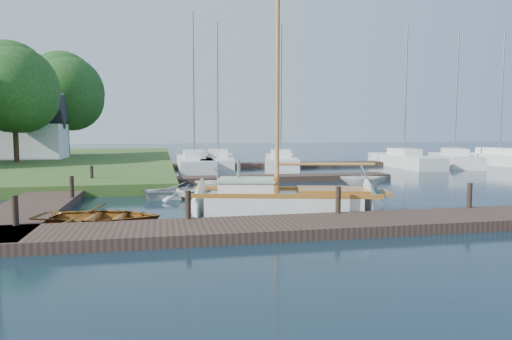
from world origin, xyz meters
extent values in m
plane|color=black|center=(0.00, 0.00, 0.00)|extent=(160.00, 160.00, 0.00)
cube|color=#32241C|center=(0.00, -6.00, 0.15)|extent=(18.00, 2.20, 0.30)
cube|color=#32241C|center=(-8.00, 2.00, 0.15)|extent=(2.20, 18.00, 0.30)
cube|color=#32241C|center=(2.00, 6.50, 0.15)|extent=(14.00, 1.60, 0.30)
cube|color=#32241C|center=(10.00, 16.00, 0.15)|extent=(30.00, 1.60, 0.30)
cylinder|color=black|center=(-7.50, -5.00, 0.70)|extent=(0.16, 0.16, 0.80)
cylinder|color=black|center=(-3.00, -5.00, 0.70)|extent=(0.16, 0.16, 0.80)
cylinder|color=black|center=(1.50, -5.00, 0.70)|extent=(0.16, 0.16, 0.80)
cylinder|color=black|center=(6.00, -5.00, 0.70)|extent=(0.16, 0.16, 0.80)
cylinder|color=black|center=(-7.00, 0.00, 0.70)|extent=(0.16, 0.16, 0.80)
cylinder|color=black|center=(-7.00, 5.00, 0.70)|extent=(0.16, 0.16, 0.80)
cube|color=silver|center=(0.23, -3.32, 0.23)|extent=(5.34, 3.15, 0.90)
cone|color=silver|center=(3.19, -4.06, 0.23)|extent=(1.74, 2.22, 1.96)
cone|color=silver|center=(-2.63, -2.61, 0.23)|extent=(1.45, 2.14, 1.96)
cube|color=brown|center=(0.46, -2.41, 0.74)|extent=(6.04, 1.62, 0.14)
cube|color=brown|center=(0.00, -4.24, 0.74)|extent=(6.04, 1.62, 0.14)
cube|color=brown|center=(3.53, -4.15, 0.74)|extent=(0.38, 1.10, 0.14)
cube|color=silver|center=(-0.94, -3.03, 0.90)|extent=(2.09, 1.80, 0.44)
cube|color=#9EB792|center=(-0.94, -3.03, 1.15)|extent=(2.21, 1.92, 0.08)
cube|color=brown|center=(-0.02, -3.26, 0.98)|extent=(0.46, 1.39, 0.60)
cylinder|color=slate|center=(-1.16, -2.67, 1.48)|extent=(0.12, 0.12, 0.60)
cube|color=brown|center=(1.78, -3.71, 0.78)|extent=(2.50, 1.99, 0.20)
cylinder|color=olive|center=(0.03, -3.28, 4.88)|extent=(0.14, 0.14, 8.40)
cylinder|color=olive|center=(1.59, -3.66, 1.68)|extent=(3.13, 0.87, 0.10)
imported|color=brown|center=(-5.53, -4.15, 0.37)|extent=(4.04, 3.24, 0.74)
imported|color=silver|center=(-2.73, 1.22, 0.35)|extent=(3.73, 2.93, 0.70)
imported|color=silver|center=(-1.18, 2.34, 0.61)|extent=(2.82, 2.63, 1.21)
imported|color=silver|center=(5.99, 2.78, 0.61)|extent=(2.70, 2.46, 1.22)
cube|color=silver|center=(-1.48, 13.85, 0.45)|extent=(2.26, 8.77, 0.90)
cube|color=silver|center=(-1.48, 13.85, 1.15)|extent=(1.42, 3.07, 0.50)
cylinder|color=slate|center=(-1.48, 13.85, 5.85)|extent=(0.12, 0.12, 9.90)
cube|color=silver|center=(0.28, 14.75, 0.45)|extent=(3.36, 9.14, 0.90)
cube|color=silver|center=(0.28, 14.75, 1.15)|extent=(1.80, 3.28, 0.50)
cylinder|color=slate|center=(0.28, 14.75, 5.63)|extent=(0.12, 0.12, 9.47)
cube|color=silver|center=(4.72, 13.92, 0.45)|extent=(4.13, 8.90, 0.90)
cube|color=silver|center=(4.72, 13.92, 1.15)|extent=(2.06, 3.26, 0.50)
cylinder|color=slate|center=(4.72, 13.92, 5.55)|extent=(0.12, 0.12, 9.31)
cube|color=silver|center=(14.51, 13.97, 0.45)|extent=(2.65, 8.80, 0.90)
cube|color=silver|center=(14.51, 13.97, 1.15)|extent=(1.56, 3.11, 0.50)
cylinder|color=slate|center=(14.51, 13.97, 5.71)|extent=(0.12, 0.12, 9.61)
cube|color=silver|center=(18.64, 13.68, 0.45)|extent=(4.85, 8.29, 0.90)
cube|color=silver|center=(18.64, 13.68, 1.15)|extent=(2.29, 3.12, 0.50)
cylinder|color=slate|center=(18.64, 13.68, 5.66)|extent=(0.12, 0.12, 9.52)
cube|color=silver|center=(22.67, 13.69, 0.45)|extent=(5.04, 9.51, 0.90)
cube|color=silver|center=(22.67, 13.69, 1.15)|extent=(2.36, 3.53, 0.50)
cylinder|color=slate|center=(22.67, 13.69, 5.66)|extent=(0.12, 0.12, 9.53)
cube|color=silver|center=(-14.00, 22.00, 1.90)|extent=(5.00, 4.00, 2.80)
cube|color=#2A2A31|center=(-14.00, 22.00, 4.34)|extent=(5.25, 2.88, 2.88)
cylinder|color=#332114|center=(-14.00, 18.00, 2.21)|extent=(0.36, 0.36, 3.42)
sphere|color=#1E4017|center=(-14.00, 18.00, 5.73)|extent=(6.27, 6.27, 6.27)
sphere|color=#1E4017|center=(-13.50, 17.70, 5.25)|extent=(5.32, 5.32, 5.32)
sphere|color=#1E4017|center=(-14.40, 18.40, 6.39)|extent=(5.70, 5.70, 5.70)
cylinder|color=#332114|center=(-12.00, 26.00, 2.34)|extent=(0.36, 0.36, 3.67)
sphere|color=#1E4017|center=(-12.00, 26.00, 6.11)|extent=(6.73, 6.73, 6.73)
sphere|color=#1E4017|center=(-11.50, 25.70, 5.60)|extent=(5.71, 5.71, 5.71)
sphere|color=#1E4017|center=(-12.40, 26.40, 6.82)|extent=(6.12, 6.12, 6.12)
camera|label=1|loc=(-3.72, -17.86, 2.80)|focal=32.00mm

